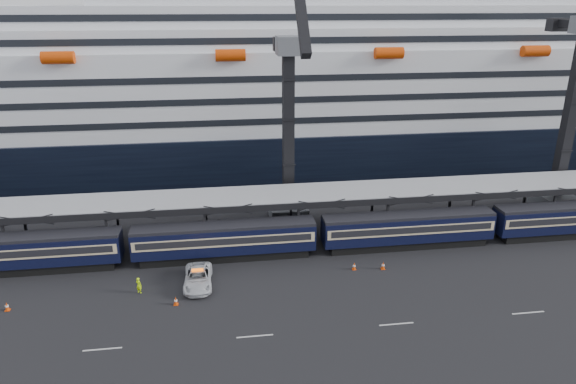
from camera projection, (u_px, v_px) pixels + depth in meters
name	position (u px, v px, depth m)	size (l,w,h in m)	color
ground	(523.00, 287.00, 48.90)	(260.00, 260.00, 0.00)	black
train	(437.00, 226.00, 56.79)	(133.05, 3.00, 4.05)	black
canopy	(463.00, 186.00, 60.04)	(130.00, 6.25, 5.53)	gray
cruise_ship	(376.00, 84.00, 87.09)	(214.09, 28.84, 34.00)	black
crane_dark_near	(289.00, 127.00, 59.35)	(4.50, 17.75, 35.08)	#4F5157
crane_dark_mid	(574.00, 108.00, 62.48)	(4.50, 18.24, 39.64)	#4F5157
pickup_truck	(198.00, 278.00, 49.02)	(2.59, 5.63, 1.56)	silver
worker	(139.00, 285.00, 47.75)	(0.58, 0.38, 1.60)	#C9FF0D
traffic_cone_a	(7.00, 306.00, 45.14)	(0.42, 0.42, 0.84)	#D83E06
traffic_cone_b	(176.00, 301.00, 45.99)	(0.41, 0.41, 0.82)	#D83E06
traffic_cone_c	(354.00, 266.00, 52.05)	(0.39, 0.39, 0.78)	#D83E06
traffic_cone_d	(383.00, 265.00, 52.12)	(0.41, 0.41, 0.83)	#D83E06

